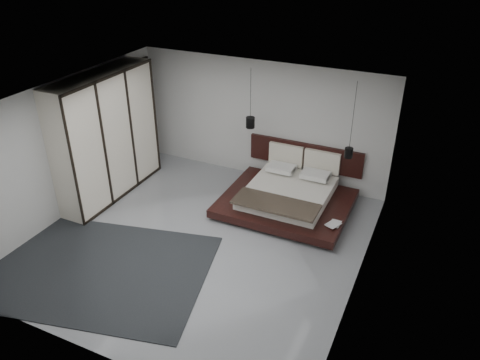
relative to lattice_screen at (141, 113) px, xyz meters
The scene contains 14 objects.
floor 4.05m from the lattice_screen, 39.71° to the right, with size 6.00×6.00×0.00m, color gray.
ceiling 4.12m from the lattice_screen, 39.71° to the right, with size 6.00×6.00×0.00m, color white.
wall_back 3.00m from the lattice_screen, 10.56° to the left, with size 6.00×6.00×0.00m, color beige.
wall_front 6.20m from the lattice_screen, 61.57° to the right, with size 6.00×6.00×0.00m, color beige.
wall_left 2.45m from the lattice_screen, 91.17° to the right, with size 6.00×6.00×0.00m, color beige.
wall_right 6.44m from the lattice_screen, 22.38° to the right, with size 6.00×6.00×0.00m, color beige.
lattice_screen is the anchor object (origin of this frame).
bed 4.23m from the lattice_screen, ahead, with size 2.65×2.34×1.06m.
book_lower 5.39m from the lattice_screen, 12.82° to the right, with size 0.20×0.27×0.03m, color #99724C.
book_upper 5.38m from the lattice_screen, 13.16° to the right, with size 0.21×0.29×0.02m, color #99724C.
pendant_left 3.00m from the lattice_screen, ahead, with size 0.19×0.19×1.31m.
pendant_right 5.16m from the lattice_screen, ahead, with size 0.17×0.17×1.59m.
wardrobe 1.65m from the lattice_screen, 81.20° to the right, with size 0.66×2.81×2.76m.
rug 4.53m from the lattice_screen, 66.23° to the right, with size 3.83×2.74×0.02m, color black.
Camera 1 is at (3.81, -6.37, 5.39)m, focal length 35.00 mm.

